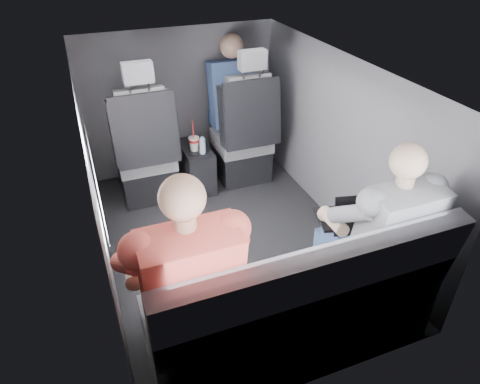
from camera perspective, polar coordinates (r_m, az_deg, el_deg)
name	(u,v)px	position (r m, az deg, el deg)	size (l,w,h in m)	color
floor	(229,240)	(3.38, -1.42, -6.46)	(2.60, 2.60, 0.00)	black
ceiling	(226,69)	(2.73, -1.82, 16.03)	(2.60, 2.60, 0.00)	#B2B2AD
panel_left	(95,190)	(2.87, -18.76, 0.20)	(0.02, 2.60, 1.35)	#56565B
panel_right	(339,144)	(3.37, 13.05, 6.20)	(0.02, 2.60, 1.35)	#56565B
panel_front	(181,102)	(4.13, -7.86, 11.81)	(1.80, 0.02, 1.35)	#56565B
panel_back	(324,294)	(2.06, 11.11, -13.21)	(1.80, 0.02, 1.35)	#56565B
side_window	(96,183)	(2.49, -18.59, 1.17)	(0.02, 0.75, 0.42)	white
seatbelt	(251,106)	(3.65, 1.50, 11.36)	(0.05, 0.01, 0.65)	black
front_seat_left	(146,158)	(3.76, -12.43, 4.48)	(0.52, 0.58, 1.26)	black
front_seat_right	(244,141)	(3.96, 0.48, 6.82)	(0.52, 0.58, 1.26)	black
center_console	(196,167)	(3.96, -5.82, 3.39)	(0.24, 0.48, 0.41)	black
rear_bench	(294,311)	(2.46, 7.28, -15.50)	(1.60, 0.57, 0.92)	slate
soda_cup	(194,144)	(3.77, -6.15, 6.44)	(0.09, 0.09, 0.28)	white
water_bottle	(202,146)	(3.73, -5.03, 6.14)	(0.05, 0.05, 0.15)	#B1D4F0
laptop_white	(186,266)	(2.24, -7.21, -9.75)	(0.35, 0.34, 0.23)	white
laptop_black	(352,217)	(2.64, 14.77, -3.18)	(0.40, 0.39, 0.25)	black
passenger_rear_left	(185,281)	(2.13, -7.34, -11.65)	(0.55, 0.66, 1.30)	#34353A
passenger_rear_right	(377,233)	(2.55, 17.77, -5.17)	(0.51, 0.63, 1.24)	navy
passenger_front_right	(232,95)	(4.04, -1.06, 12.86)	(0.42, 0.42, 0.87)	navy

